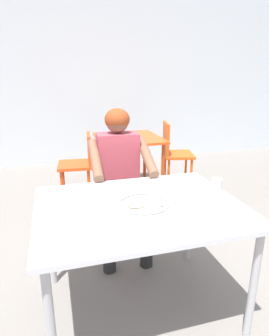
{
  "coord_description": "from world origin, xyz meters",
  "views": [
    {
      "loc": [
        -0.52,
        -1.44,
        1.47
      ],
      "look_at": [
        -0.03,
        0.31,
        0.89
      ],
      "focal_mm": 31.02,
      "sensor_mm": 36.0,
      "label": 1
    }
  ],
  "objects_px": {
    "thali_tray": "(144,203)",
    "table_foreground": "(140,215)",
    "chair_red_right": "(173,150)",
    "drinking_cup": "(216,186)",
    "chair_red_left": "(81,161)",
    "chair_foreground": "(116,188)",
    "table_background_red": "(128,144)",
    "diner_foreground": "(120,170)"
  },
  "relations": [
    {
      "from": "table_background_red",
      "to": "chair_red_left",
      "type": "relative_size",
      "value": 1.06
    },
    {
      "from": "chair_red_right",
      "to": "drinking_cup",
      "type": "bearing_deg",
      "value": -105.67
    },
    {
      "from": "drinking_cup",
      "to": "chair_foreground",
      "type": "distance_m",
      "value": 1.07
    },
    {
      "from": "chair_red_left",
      "to": "chair_red_right",
      "type": "relative_size",
      "value": 0.91
    },
    {
      "from": "chair_red_right",
      "to": "chair_foreground",
      "type": "bearing_deg",
      "value": -133.39
    },
    {
      "from": "table_background_red",
      "to": "chair_red_right",
      "type": "xyz_separation_m",
      "value": [
        0.62,
        0.02,
        -0.12
      ]
    },
    {
      "from": "table_background_red",
      "to": "chair_red_left",
      "type": "height_order",
      "value": "chair_red_left"
    },
    {
      "from": "table_background_red",
      "to": "chair_red_left",
      "type": "bearing_deg",
      "value": -176.57
    },
    {
      "from": "drinking_cup",
      "to": "thali_tray",
      "type": "bearing_deg",
      "value": -176.69
    },
    {
      "from": "drinking_cup",
      "to": "chair_red_left",
      "type": "xyz_separation_m",
      "value": [
        -0.68,
        1.95,
        -0.32
      ]
    },
    {
      "from": "thali_tray",
      "to": "drinking_cup",
      "type": "distance_m",
      "value": 0.5
    },
    {
      "from": "thali_tray",
      "to": "drinking_cup",
      "type": "relative_size",
      "value": 2.81
    },
    {
      "from": "table_foreground",
      "to": "chair_red_right",
      "type": "bearing_deg",
      "value": 61.89
    },
    {
      "from": "chair_foreground",
      "to": "diner_foreground",
      "type": "xyz_separation_m",
      "value": [
        -0.01,
        -0.22,
        0.25
      ]
    },
    {
      "from": "thali_tray",
      "to": "table_background_red",
      "type": "xyz_separation_m",
      "value": [
        0.43,
        2.01,
        -0.11
      ]
    },
    {
      "from": "table_foreground",
      "to": "table_background_red",
      "type": "bearing_deg",
      "value": 77.22
    },
    {
      "from": "chair_red_left",
      "to": "chair_red_right",
      "type": "height_order",
      "value": "chair_red_right"
    },
    {
      "from": "table_foreground",
      "to": "diner_foreground",
      "type": "relative_size",
      "value": 0.99
    },
    {
      "from": "table_foreground",
      "to": "thali_tray",
      "type": "xyz_separation_m",
      "value": [
        0.02,
        -0.01,
        0.08
      ]
    },
    {
      "from": "table_foreground",
      "to": "chair_red_right",
      "type": "height_order",
      "value": "chair_red_right"
    },
    {
      "from": "thali_tray",
      "to": "diner_foreground",
      "type": "relative_size",
      "value": 0.25
    },
    {
      "from": "table_foreground",
      "to": "table_background_red",
      "type": "xyz_separation_m",
      "value": [
        0.46,
        2.01,
        -0.03
      ]
    },
    {
      "from": "table_background_red",
      "to": "drinking_cup",
      "type": "bearing_deg",
      "value": -88.17
    },
    {
      "from": "thali_tray",
      "to": "table_foreground",
      "type": "bearing_deg",
      "value": 161.1
    },
    {
      "from": "chair_foreground",
      "to": "chair_red_left",
      "type": "height_order",
      "value": "chair_foreground"
    },
    {
      "from": "thali_tray",
      "to": "diner_foreground",
      "type": "xyz_separation_m",
      "value": [
        0.02,
        0.73,
        -0.02
      ]
    },
    {
      "from": "thali_tray",
      "to": "drinking_cup",
      "type": "xyz_separation_m",
      "value": [
        0.5,
        0.03,
        0.05
      ]
    },
    {
      "from": "chair_red_left",
      "to": "chair_foreground",
      "type": "bearing_deg",
      "value": -78.15
    },
    {
      "from": "table_foreground",
      "to": "diner_foreground",
      "type": "height_order",
      "value": "diner_foreground"
    },
    {
      "from": "diner_foreground",
      "to": "table_foreground",
      "type": "bearing_deg",
      "value": -93.65
    },
    {
      "from": "chair_foreground",
      "to": "diner_foreground",
      "type": "distance_m",
      "value": 0.33
    },
    {
      "from": "chair_red_left",
      "to": "diner_foreground",
      "type": "bearing_deg",
      "value": -80.53
    },
    {
      "from": "table_foreground",
      "to": "chair_red_left",
      "type": "distance_m",
      "value": 1.99
    },
    {
      "from": "table_foreground",
      "to": "chair_foreground",
      "type": "bearing_deg",
      "value": 86.71
    },
    {
      "from": "table_foreground",
      "to": "chair_foreground",
      "type": "distance_m",
      "value": 0.96
    },
    {
      "from": "chair_foreground",
      "to": "chair_red_left",
      "type": "distance_m",
      "value": 1.06
    },
    {
      "from": "table_foreground",
      "to": "thali_tray",
      "type": "distance_m",
      "value": 0.08
    },
    {
      "from": "chair_foreground",
      "to": "chair_red_right",
      "type": "xyz_separation_m",
      "value": [
        1.03,
        1.09,
        0.04
      ]
    },
    {
      "from": "thali_tray",
      "to": "chair_red_left",
      "type": "relative_size",
      "value": 0.37
    },
    {
      "from": "diner_foreground",
      "to": "chair_foreground",
      "type": "bearing_deg",
      "value": 87.88
    },
    {
      "from": "chair_foreground",
      "to": "table_foreground",
      "type": "bearing_deg",
      "value": -93.29
    },
    {
      "from": "chair_red_left",
      "to": "chair_red_right",
      "type": "bearing_deg",
      "value": 2.42
    }
  ]
}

